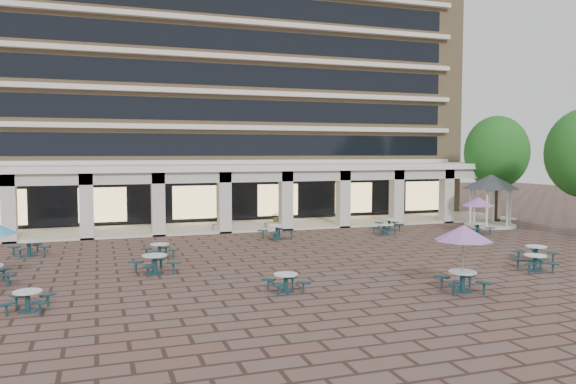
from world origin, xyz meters
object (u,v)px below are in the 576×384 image
at_px(picnic_table_0, 28,299).
at_px(planter_left, 224,224).
at_px(picnic_table_1, 286,281).
at_px(picnic_table_2, 535,261).
at_px(gazebo, 491,188).
at_px(planter_right, 276,222).

bearing_deg(picnic_table_0, planter_left, 67.56).
relative_size(picnic_table_1, planter_left, 1.08).
bearing_deg(picnic_table_1, picnic_table_0, 173.88).
height_order(picnic_table_1, picnic_table_2, picnic_table_2).
xyz_separation_m(picnic_table_0, picnic_table_2, (20.47, -0.27, 0.02)).
xyz_separation_m(picnic_table_0, picnic_table_1, (8.87, -0.23, -0.00)).
bearing_deg(picnic_table_0, gazebo, 33.59).
relative_size(picnic_table_2, planter_left, 1.25).
distance_m(planter_left, planter_right, 3.61).
bearing_deg(planter_right, picnic_table_2, -67.91).
bearing_deg(gazebo, planter_right, 166.68).
relative_size(picnic_table_0, planter_left, 1.14).
distance_m(gazebo, planter_left, 18.85).
bearing_deg(picnic_table_1, picnic_table_2, -4.81).
xyz_separation_m(picnic_table_0, planter_left, (10.12, 16.33, 0.08)).
relative_size(gazebo, planter_left, 2.62).
xyz_separation_m(picnic_table_1, gazebo, (19.63, 13.06, 2.35)).
bearing_deg(picnic_table_1, gazebo, 29.00).
bearing_deg(gazebo, planter_left, 169.23).
height_order(picnic_table_2, planter_right, planter_right).
height_order(picnic_table_1, planter_left, planter_left).
height_order(picnic_table_1, gazebo, gazebo).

